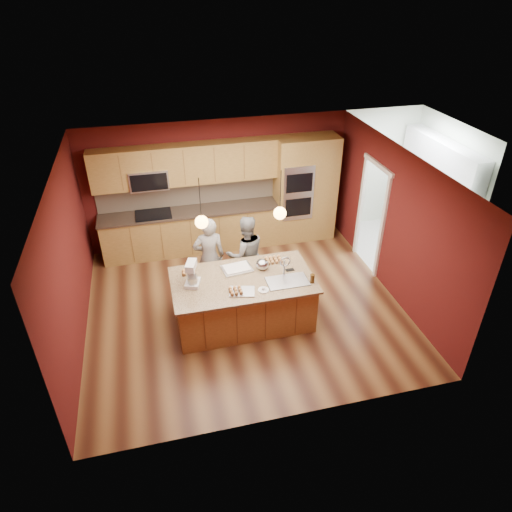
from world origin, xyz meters
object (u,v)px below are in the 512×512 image
object	(u,v)px
person_left	(209,257)
stand_mixer	(192,275)
island	(244,299)
person_right	(246,254)
mixing_bowl	(262,264)

from	to	relation	value
person_left	stand_mixer	world-z (taller)	person_left
island	person_right	bearing A→B (deg)	75.15
person_right	mixing_bowl	size ratio (longest dim) A/B	6.82
stand_mixer	person_right	bearing A→B (deg)	56.97
person_left	mixing_bowl	distance (m)	1.07
mixing_bowl	island	bearing A→B (deg)	-148.81
stand_mixer	mixing_bowl	world-z (taller)	stand_mixer
person_right	stand_mixer	bearing A→B (deg)	34.64
island	stand_mixer	size ratio (longest dim) A/B	5.65
island	stand_mixer	bearing A→B (deg)	175.49
person_left	person_right	bearing A→B (deg)	179.09
stand_mixer	mixing_bowl	xyz separation A→B (m)	(1.21, 0.16, -0.09)
island	mixing_bowl	bearing A→B (deg)	31.19
island	person_left	size ratio (longest dim) A/B	1.48
island	mixing_bowl	xyz separation A→B (m)	(0.38, 0.23, 0.51)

